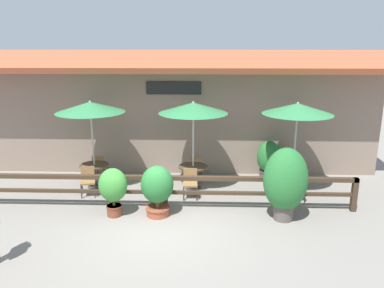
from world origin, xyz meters
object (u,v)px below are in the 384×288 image
(chair_middle_streetside, at_px, (190,182))
(dining_table_far, at_px, (293,172))
(chair_far_streetside, at_px, (296,184))
(potted_plant_corner_fern, at_px, (113,188))
(patio_umbrella_middle, at_px, (193,108))
(chair_near_streetside, at_px, (88,180))
(patio_umbrella_far, at_px, (298,109))
(dining_table_near, at_px, (95,169))
(potted_plant_broad_leaf, at_px, (285,181))
(chair_middle_wallside, at_px, (195,167))
(chair_far_wallside, at_px, (287,168))
(potted_plant_entrance_palm, at_px, (269,159))
(dining_table_middle, at_px, (193,171))
(chair_near_wallside, at_px, (100,166))
(potted_plant_small_flowering, at_px, (157,188))
(patio_umbrella_near, at_px, (90,107))

(chair_middle_streetside, distance_m, dining_table_far, 3.22)
(chair_middle_streetside, xyz_separation_m, chair_far_streetside, (3.09, -0.05, 0.00))
(potted_plant_corner_fern, bearing_deg, patio_umbrella_middle, 44.83)
(patio_umbrella_middle, bearing_deg, chair_middle_streetside, -95.16)
(chair_near_streetside, bearing_deg, patio_umbrella_far, -8.56)
(dining_table_near, bearing_deg, chair_middle_streetside, -13.66)
(patio_umbrella_middle, xyz_separation_m, chair_far_streetside, (3.02, -0.76, -2.08))
(potted_plant_broad_leaf, bearing_deg, chair_middle_wallside, 130.37)
(chair_middle_streetside, height_order, chair_far_streetside, same)
(chair_middle_wallside, relative_size, potted_plant_broad_leaf, 0.45)
(chair_far_wallside, xyz_separation_m, potted_plant_entrance_palm, (-0.57, 0.30, 0.20))
(chair_far_wallside, height_order, potted_plant_entrance_palm, potted_plant_entrance_palm)
(patio_umbrella_far, height_order, potted_plant_entrance_palm, patio_umbrella_far)
(dining_table_middle, bearing_deg, chair_middle_wallside, 86.90)
(chair_near_wallside, bearing_deg, potted_plant_small_flowering, 134.93)
(dining_table_near, relative_size, potted_plant_entrance_palm, 0.69)
(dining_table_middle, relative_size, dining_table_far, 1.00)
(potted_plant_small_flowering, bearing_deg, dining_table_far, 25.84)
(chair_far_wallside, xyz_separation_m, potted_plant_small_flowering, (-3.95, -2.64, 0.29))
(dining_table_middle, bearing_deg, chair_near_wallside, 167.66)
(chair_middle_wallside, distance_m, potted_plant_broad_leaf, 3.70)
(patio_umbrella_far, height_order, dining_table_far, patio_umbrella_far)
(patio_umbrella_middle, distance_m, potted_plant_entrance_palm, 3.28)
(chair_middle_wallside, height_order, potted_plant_small_flowering, potted_plant_small_flowering)
(chair_near_wallside, distance_m, dining_table_far, 6.28)
(dining_table_near, xyz_separation_m, potted_plant_entrance_palm, (5.62, 0.95, 0.08))
(potted_plant_corner_fern, bearing_deg, dining_table_far, 21.14)
(dining_table_far, xyz_separation_m, potted_plant_small_flowering, (-3.96, -1.92, 0.18))
(dining_table_middle, distance_m, dining_table_far, 3.08)
(chair_near_wallside, distance_m, chair_middle_wallside, 3.19)
(dining_table_near, xyz_separation_m, chair_far_streetside, (6.14, -0.79, -0.11))
(dining_table_near, distance_m, chair_far_streetside, 6.20)
(dining_table_near, relative_size, dining_table_middle, 1.00)
(chair_near_wallside, height_order, dining_table_far, chair_near_wallside)
(chair_middle_streetside, xyz_separation_m, potted_plant_small_flowering, (-0.81, -1.25, 0.29))
(dining_table_far, bearing_deg, chair_near_streetside, -174.59)
(chair_near_streetside, xyz_separation_m, chair_far_streetside, (6.16, -0.13, 0.00))
(chair_near_streetside, xyz_separation_m, potted_plant_broad_leaf, (5.54, -1.44, 0.56))
(chair_far_wallside, bearing_deg, chair_middle_streetside, 26.11)
(dining_table_middle, relative_size, chair_far_wallside, 1.05)
(patio_umbrella_far, distance_m, chair_far_wallside, 2.20)
(chair_near_streetside, relative_size, potted_plant_small_flowering, 0.63)
(chair_far_wallside, bearing_deg, chair_near_wallside, 2.06)
(potted_plant_broad_leaf, bearing_deg, potted_plant_small_flowering, 177.99)
(dining_table_far, bearing_deg, chair_middle_streetside, -167.94)
(chair_middle_wallside, distance_m, chair_far_wallside, 3.03)
(patio_umbrella_near, distance_m, chair_near_streetside, 2.18)
(patio_umbrella_near, bearing_deg, patio_umbrella_far, -0.65)
(dining_table_far, bearing_deg, potted_plant_entrance_palm, 119.58)
(chair_far_wallside, relative_size, potted_plant_entrance_palm, 0.65)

